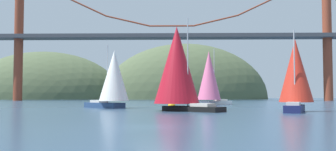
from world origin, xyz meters
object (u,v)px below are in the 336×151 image
(sailboat_white_mainsail, at_px, (113,78))
(sailboat_crimson_sail, at_px, (177,66))
(sailboat_pink_spinnaker, at_px, (210,77))
(channel_buoy, at_px, (172,106))
(sailboat_scarlet_sail, at_px, (296,73))

(sailboat_white_mainsail, bearing_deg, sailboat_crimson_sail, -42.45)
(sailboat_pink_spinnaker, xyz_separation_m, sailboat_crimson_sail, (-6.14, -24.80, 0.18))
(sailboat_crimson_sail, bearing_deg, sailboat_pink_spinnaker, 76.08)
(sailboat_pink_spinnaker, xyz_separation_m, channel_buoy, (-6.95, -16.01, -4.87))
(sailboat_pink_spinnaker, xyz_separation_m, sailboat_white_mainsail, (-15.45, -16.29, -0.88))
(sailboat_scarlet_sail, bearing_deg, sailboat_white_mainsail, 156.38)
(sailboat_pink_spinnaker, bearing_deg, sailboat_scarlet_sail, -73.82)
(sailboat_pink_spinnaker, xyz_separation_m, sailboat_scarlet_sail, (7.66, -26.39, -0.77))
(sailboat_white_mainsail, relative_size, sailboat_scarlet_sail, 1.00)
(sailboat_crimson_sail, distance_m, sailboat_scarlet_sail, 13.93)
(sailboat_pink_spinnaker, relative_size, channel_buoy, 4.07)
(sailboat_crimson_sail, height_order, sailboat_scarlet_sail, sailboat_crimson_sail)
(sailboat_pink_spinnaker, relative_size, sailboat_white_mainsail, 1.15)
(sailboat_crimson_sail, bearing_deg, sailboat_white_mainsail, 137.55)
(sailboat_pink_spinnaker, height_order, sailboat_scarlet_sail, sailboat_pink_spinnaker)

